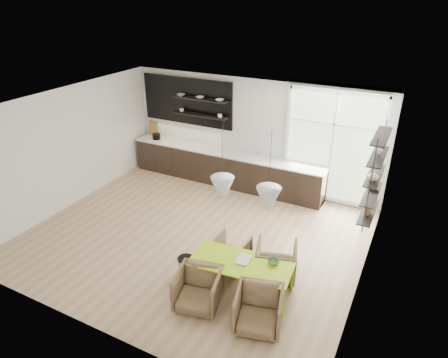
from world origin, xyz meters
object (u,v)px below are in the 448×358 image
dining_table (241,265)px  armchair_back_left (231,252)px  armchair_front_right (259,310)px  armchair_front_left (198,289)px  wire_stool (186,265)px  armchair_back_right (276,260)px

dining_table → armchair_back_left: dining_table is taller
armchair_back_left → armchair_front_right: 1.65m
armchair_back_left → armchair_front_left: bearing=90.5°
armchair_back_left → armchair_front_right: (1.09, -1.23, 0.04)m
dining_table → wire_stool: (-1.10, -0.09, -0.33)m
armchair_back_left → armchair_front_right: armchair_front_right is taller
armchair_back_left → armchair_front_left: (-0.01, -1.26, 0.04)m
armchair_back_right → armchair_back_left: bearing=-11.4°
armchair_front_left → armchair_front_right: armchair_front_left is taller
armchair_front_right → armchair_back_left: bearing=116.8°
armchair_back_left → armchair_back_right: armchair_back_right is taller
armchair_front_left → armchair_back_right: bearing=43.5°
armchair_front_left → wire_stool: (-0.59, 0.55, -0.08)m
armchair_back_left → armchair_back_right: (0.89, 0.09, 0.05)m
dining_table → armchair_front_left: bearing=-134.0°
dining_table → armchair_front_left: size_ratio=2.43×
wire_stool → armchair_back_left: bearing=50.0°
armchair_front_left → armchair_front_right: size_ratio=1.00×
armchair_back_left → armchair_back_right: bearing=-173.7°
armchair_back_left → wire_stool: size_ratio=1.57×
armchair_front_right → wire_stool: 1.77m
dining_table → armchair_back_right: 0.86m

